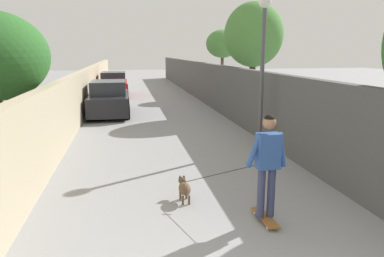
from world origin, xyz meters
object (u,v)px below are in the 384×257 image
at_px(tree_right_near, 254,35).
at_px(car_far, 114,85).
at_px(tree_right_mid, 223,44).
at_px(dog, 185,188).
at_px(skateboard, 265,217).
at_px(person_skateboarder, 268,158).
at_px(car_near, 109,99).
at_px(lamp_post, 263,46).

distance_m(tree_right_near, car_far, 10.68).
bearing_deg(tree_right_mid, dog, 162.15).
relative_size(skateboard, dog, 0.58).
bearing_deg(person_skateboarder, car_far, 9.45).
height_order(person_skateboarder, car_near, person_skateboarder).
bearing_deg(skateboard, person_skateboarder, 153.43).
bearing_deg(car_far, tree_right_near, -141.72).
xyz_separation_m(person_skateboarder, car_near, (11.04, 3.02, -0.41)).
relative_size(person_skateboarder, car_near, 0.44).
bearing_deg(tree_right_near, person_skateboarder, 161.45).
bearing_deg(person_skateboarder, car_near, 15.28).
relative_size(skateboard, car_far, 0.21).
height_order(person_skateboarder, dog, person_skateboarder).
distance_m(dog, car_near, 10.15).
bearing_deg(skateboard, tree_right_near, -18.55).
bearing_deg(person_skateboarder, lamp_post, -19.90).
xyz_separation_m(tree_right_near, tree_right_mid, (6.00, -0.24, -0.27)).
height_order(lamp_post, car_near, lamp_post).
bearing_deg(dog, tree_right_mid, -17.85).
relative_size(tree_right_mid, lamp_post, 0.95).
xyz_separation_m(lamp_post, dog, (-3.38, 2.82, -2.69)).
bearing_deg(person_skateboarder, skateboard, -26.57).
bearing_deg(car_far, car_near, 180.00).
height_order(skateboard, car_far, car_far).
height_order(tree_right_near, person_skateboarder, tree_right_near).
xyz_separation_m(tree_right_near, skateboard, (-10.04, 3.37, -3.46)).
bearing_deg(lamp_post, tree_right_mid, -9.80).
distance_m(tree_right_near, person_skateboarder, 10.86).
height_order(tree_right_near, dog, tree_right_near).
distance_m(tree_right_near, lamp_post, 5.90).
distance_m(person_skateboarder, car_far, 18.38).
height_order(tree_right_mid, person_skateboarder, tree_right_mid).
bearing_deg(tree_right_near, car_far, 38.28).
xyz_separation_m(skateboard, dog, (1.06, 1.21, 0.21)).
bearing_deg(person_skateboarder, tree_right_near, -18.55).
height_order(lamp_post, person_skateboarder, lamp_post).
bearing_deg(car_near, tree_right_mid, -53.01).
bearing_deg(person_skateboarder, tree_right_mid, -12.69).
bearing_deg(lamp_post, car_far, 18.67).
xyz_separation_m(lamp_post, car_near, (6.61, 4.62, -2.25)).
distance_m(tree_right_mid, lamp_post, 11.77).
relative_size(dog, car_far, 0.36).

